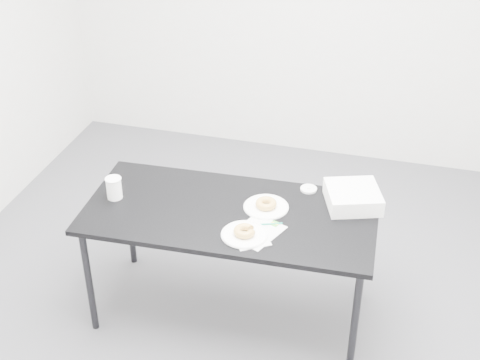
% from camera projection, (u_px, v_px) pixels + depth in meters
% --- Properties ---
extents(floor, '(4.00, 4.00, 0.00)m').
position_uv_depth(floor, '(241.00, 296.00, 4.24)').
color(floor, '#48484C').
rests_on(floor, ground).
extents(table, '(1.66, 0.83, 0.75)m').
position_uv_depth(table, '(230.00, 219.00, 3.77)').
color(table, black).
rests_on(table, floor).
extents(scorecard, '(0.30, 0.33, 0.00)m').
position_uv_depth(scorecard, '(257.00, 232.00, 3.57)').
color(scorecard, white).
rests_on(scorecard, table).
extents(logo_patch, '(0.06, 0.06, 0.00)m').
position_uv_depth(logo_patch, '(275.00, 224.00, 3.63)').
color(logo_patch, green).
rests_on(logo_patch, scorecard).
extents(pen, '(0.12, 0.05, 0.01)m').
position_uv_depth(pen, '(271.00, 224.00, 3.62)').
color(pen, '#0D8F70').
rests_on(pen, scorecard).
extents(napkin, '(0.24, 0.24, 0.00)m').
position_uv_depth(napkin, '(251.00, 238.00, 3.52)').
color(napkin, white).
rests_on(napkin, table).
extents(plate_near, '(0.25, 0.25, 0.01)m').
position_uv_depth(plate_near, '(245.00, 234.00, 3.54)').
color(plate_near, white).
rests_on(plate_near, napkin).
extents(donut_near, '(0.16, 0.16, 0.04)m').
position_uv_depth(donut_near, '(245.00, 231.00, 3.53)').
color(donut_near, '#BE863C').
rests_on(donut_near, plate_near).
extents(plate_far, '(0.26, 0.26, 0.01)m').
position_uv_depth(plate_far, '(266.00, 207.00, 3.77)').
color(plate_far, white).
rests_on(plate_far, table).
extents(donut_far, '(0.14, 0.14, 0.04)m').
position_uv_depth(donut_far, '(266.00, 204.00, 3.75)').
color(donut_far, '#BE863C').
rests_on(donut_far, plate_far).
extents(coffee_cup, '(0.09, 0.09, 0.13)m').
position_uv_depth(coffee_cup, '(114.00, 188.00, 3.82)').
color(coffee_cup, white).
rests_on(coffee_cup, table).
extents(cup_lid, '(0.10, 0.10, 0.01)m').
position_uv_depth(cup_lid, '(309.00, 189.00, 3.92)').
color(cup_lid, white).
rests_on(cup_lid, table).
extents(bakery_box, '(0.37, 0.37, 0.10)m').
position_uv_depth(bakery_box, '(353.00, 197.00, 3.77)').
color(bakery_box, white).
rests_on(bakery_box, table).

